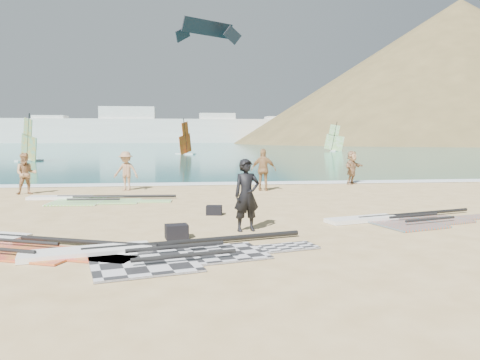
{
  "coord_description": "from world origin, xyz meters",
  "views": [
    {
      "loc": [
        -1.22,
        -11.26,
        2.46
      ],
      "look_at": [
        0.59,
        4.0,
        1.0
      ],
      "focal_mm": 35.0,
      "sensor_mm": 36.0,
      "label": 1
    }
  ],
  "objects": [
    {
      "name": "ground",
      "position": [
        0.0,
        0.0,
        0.0
      ],
      "size": [
        300.0,
        300.0,
        0.0
      ],
      "primitive_type": "plane",
      "color": "#D8B77E",
      "rests_on": "ground"
    },
    {
      "name": "sea",
      "position": [
        0.0,
        132.0,
        0.0
      ],
      "size": [
        300.0,
        240.0,
        0.06
      ],
      "primitive_type": "cube",
      "color": "#0B4351",
      "rests_on": "ground"
    },
    {
      "name": "surf_line",
      "position": [
        0.0,
        12.3,
        0.0
      ],
      "size": [
        300.0,
        1.2,
        0.04
      ],
      "primitive_type": "cube",
      "color": "white",
      "rests_on": "ground"
    },
    {
      "name": "far_town",
      "position": [
        -15.72,
        150.0,
        4.49
      ],
      "size": [
        160.0,
        8.0,
        12.0
      ],
      "color": "white",
      "rests_on": "ground"
    },
    {
      "name": "headland_main",
      "position": [
        85.0,
        130.0,
        0.0
      ],
      "size": [
        143.0,
        143.0,
        45.0
      ],
      "primitive_type": "cone",
      "color": "olive",
      "rests_on": "ground"
    },
    {
      "name": "rig_grey",
      "position": [
        -1.92,
        -1.67,
        0.05
      ],
      "size": [
        6.32,
        3.28,
        0.2
      ],
      "rotation": [
        0.0,
        0.0,
        0.25
      ],
      "color": "#252426",
      "rests_on": "ground"
    },
    {
      "name": "rig_green",
      "position": [
        -4.94,
        6.86,
        0.05
      ],
      "size": [
        5.67,
        2.4,
        0.2
      ],
      "rotation": [
        0.0,
        0.0,
        -0.06
      ],
      "color": "#52D01B",
      "rests_on": "ground"
    },
    {
      "name": "rig_orange",
      "position": [
        4.91,
        1.34,
        0.05
      ],
      "size": [
        5.27,
        2.83,
        0.2
      ],
      "rotation": [
        0.0,
        0.0,
        0.28
      ],
      "color": "#F75022",
      "rests_on": "ground"
    },
    {
      "name": "rig_red",
      "position": [
        -5.22,
        -0.48,
        0.05
      ],
      "size": [
        5.59,
        3.65,
        0.2
      ],
      "rotation": [
        0.0,
        0.0,
        -0.39
      ],
      "color": "red",
      "rests_on": "ground"
    },
    {
      "name": "gear_bag_near",
      "position": [
        -1.43,
        -0.11,
        0.17
      ],
      "size": [
        0.59,
        0.47,
        0.34
      ],
      "primitive_type": "cube",
      "rotation": [
        0.0,
        0.0,
        0.17
      ],
      "color": "black",
      "rests_on": "ground"
    },
    {
      "name": "gear_bag_far",
      "position": [
        -0.32,
        3.14,
        0.15
      ],
      "size": [
        0.53,
        0.41,
        0.29
      ],
      "primitive_type": "cube",
      "rotation": [
        0.0,
        0.0,
        -0.15
      ],
      "color": "black",
      "rests_on": "ground"
    },
    {
      "name": "person_wetsuit",
      "position": [
        0.36,
        0.56,
        0.94
      ],
      "size": [
        0.76,
        0.58,
        1.87
      ],
      "primitive_type": "imported",
      "rotation": [
        0.0,
        0.0,
        0.22
      ],
      "color": "black",
      "rests_on": "ground"
    },
    {
      "name": "beachgoer_left",
      "position": [
        -7.83,
        9.16,
        0.87
      ],
      "size": [
        0.99,
        0.86,
        1.75
      ],
      "primitive_type": "imported",
      "rotation": [
        0.0,
        0.0,
        0.26
      ],
      "color": "tan",
      "rests_on": "ground"
    },
    {
      "name": "beachgoer_mid",
      "position": [
        -3.84,
        10.12,
        0.88
      ],
      "size": [
        1.28,
        0.96,
        1.76
      ],
      "primitive_type": "imported",
      "rotation": [
        0.0,
        0.0,
        -0.31
      ],
      "color": "#A57A58",
      "rests_on": "ground"
    },
    {
      "name": "beachgoer_back",
      "position": [
        2.27,
        9.24,
        0.94
      ],
      "size": [
        1.18,
        0.68,
        1.89
      ],
      "primitive_type": "imported",
      "rotation": [
        0.0,
        0.0,
        2.93
      ],
      "color": "#A4794B",
      "rests_on": "ground"
    },
    {
      "name": "beachgoer_right",
      "position": [
        7.19,
        11.5,
        0.85
      ],
      "size": [
        1.5,
        1.45,
        1.71
      ],
      "primitive_type": "imported",
      "rotation": [
        0.0,
        0.0,
        0.75
      ],
      "color": "tan",
      "rests_on": "ground"
    },
    {
      "name": "windsurfer_left",
      "position": [
        -15.85,
        35.01,
        1.33
      ],
      "size": [
        2.31,
        2.29,
        4.6
      ],
      "rotation": [
        0.0,
        0.0,
        0.78
      ],
      "color": "white",
      "rests_on": "ground"
    },
    {
      "name": "windsurfer_centre",
      "position": [
        -1.11,
        49.8,
        1.36
      ],
      "size": [
        2.62,
        2.78,
        4.74
      ],
      "rotation": [
        0.0,
        0.0,
        -0.52
      ],
      "color": "white",
      "rests_on": "ground"
    },
    {
      "name": "windsurfer_right",
      "position": [
        21.98,
        59.53,
        1.34
      ],
      "size": [
        2.86,
        2.63,
        4.67
      ],
      "rotation": [
        0.0,
        0.0,
        1.13
      ],
      "color": "white",
      "rests_on": "ground"
    },
    {
      "name": "kitesurf_kite",
      "position": [
        1.41,
        40.5,
        13.83
      ],
      "size": [
        6.39,
        4.3,
        2.43
      ],
      "rotation": [
        0.0,
        0.0,
        0.57
      ],
      "color": "black",
      "rests_on": "ground"
    }
  ]
}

